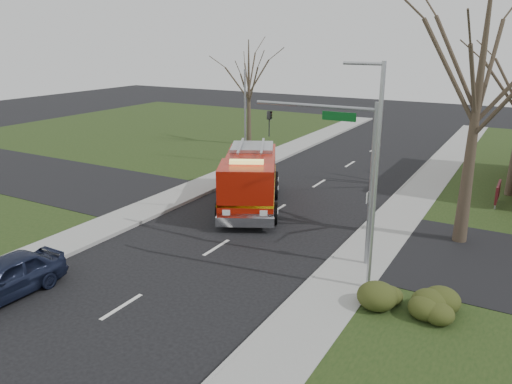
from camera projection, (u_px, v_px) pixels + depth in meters
The scene contains 12 objects.
ground at pixel (216, 248), 22.64m from camera, with size 120.00×120.00×0.00m, color black.
sidewalk_right at pixel (347, 277), 19.69m from camera, with size 2.40×80.00×0.15m, color gray.
sidewalk_left at pixel (116, 222), 25.55m from camera, with size 2.40×80.00×0.15m, color gray.
health_center_sign at pixel (498, 192), 27.81m from camera, with size 0.12×2.00×1.40m.
hedge_corner at pixel (414, 294), 17.39m from camera, with size 2.80×2.00×0.90m, color #333E16.
bare_tree_near at pixel (480, 80), 20.95m from camera, with size 6.00×6.00×12.00m.
bare_tree_left at pixel (249, 82), 42.33m from camera, with size 4.50×4.50×9.00m.
traffic_signal_mast at pixel (342, 153), 20.04m from camera, with size 5.29×0.18×6.80m.
streetlight_pole at pixel (374, 174), 17.51m from camera, with size 1.48×0.16×8.40m.
utility_pole_far at pixel (245, 118), 36.44m from camera, with size 0.14×0.14×7.00m, color gray.
fire_engine at pixel (250, 181), 27.72m from camera, with size 6.23×8.64×3.33m.
parked_car_maroon at pixel (4, 278), 18.13m from camera, with size 1.82×4.52×1.54m, color #171D34.
Camera 1 is at (11.88, -17.26, 9.12)m, focal length 35.00 mm.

